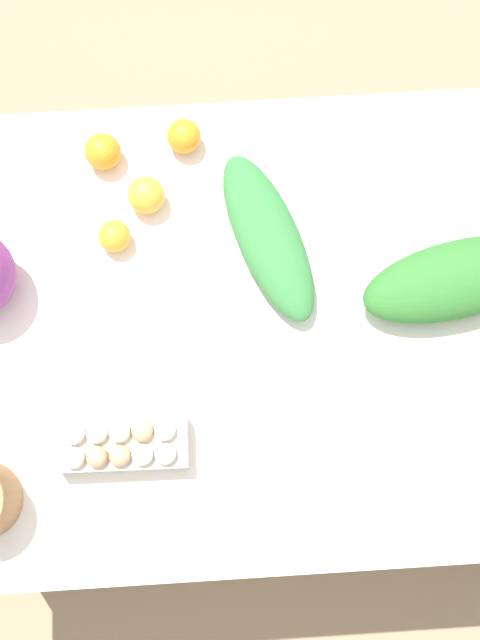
# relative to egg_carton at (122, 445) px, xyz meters

# --- Properties ---
(ground_plane) EXTENTS (8.00, 8.00, 0.00)m
(ground_plane) POSITION_rel_egg_carton_xyz_m (0.23, 0.23, -0.76)
(ground_plane) COLOR #937A5B
(dining_table) EXTENTS (1.42, 0.96, 0.72)m
(dining_table) POSITION_rel_egg_carton_xyz_m (0.23, 0.23, -0.13)
(dining_table) COLOR silver
(dining_table) RESTS_ON ground_plane
(egg_carton) EXTENTS (0.24, 0.10, 0.09)m
(egg_carton) POSITION_rel_egg_carton_xyz_m (0.00, 0.00, 0.00)
(egg_carton) COLOR beige
(egg_carton) RESTS_ON dining_table
(greens_bunch_beet_tops) EXTENTS (0.23, 0.39, 0.07)m
(greens_bunch_beet_tops) POSITION_rel_egg_carton_xyz_m (0.30, 0.39, -0.01)
(greens_bunch_beet_tops) COLOR #337538
(greens_bunch_beet_tops) RESTS_ON dining_table
(greens_bunch_dandelion) EXTENTS (0.41, 0.22, 0.10)m
(greens_bunch_dandelion) POSITION_rel_egg_carton_xyz_m (0.66, 0.28, 0.01)
(greens_bunch_dandelion) COLOR #2D6B28
(greens_bunch_dandelion) RESTS_ON dining_table
(orange_0) EXTENTS (0.07, 0.07, 0.07)m
(orange_0) POSITION_rel_egg_carton_xyz_m (0.14, 0.62, -0.01)
(orange_0) COLOR orange
(orange_0) RESTS_ON dining_table
(orange_1) EXTENTS (0.06, 0.06, 0.06)m
(orange_1) POSITION_rel_egg_carton_xyz_m (-0.01, 0.41, -0.01)
(orange_1) COLOR orange
(orange_1) RESTS_ON dining_table
(orange_2) EXTENTS (0.08, 0.08, 0.08)m
(orange_2) POSITION_rel_egg_carton_xyz_m (0.06, 0.49, -0.01)
(orange_2) COLOR #F9A833
(orange_2) RESTS_ON dining_table
(orange_3) EXTENTS (0.07, 0.07, 0.07)m
(orange_3) POSITION_rel_egg_carton_xyz_m (-0.03, 0.59, -0.01)
(orange_3) COLOR orange
(orange_3) RESTS_ON dining_table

